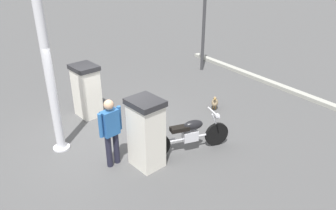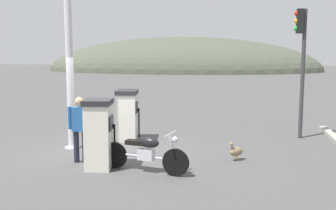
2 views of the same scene
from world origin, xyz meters
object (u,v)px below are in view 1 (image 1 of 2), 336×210
Objects in this scene: wandering_duck at (215,102)px; roadside_traffic_light at (203,0)px; fuel_pump_near at (146,133)px; canopy_support_pole at (49,73)px; attendant_person at (111,129)px; motorcycle_near_pump at (189,134)px; fuel_pump_far at (87,90)px.

roadside_traffic_light is (2.02, 2.84, 2.43)m from wandering_duck.
fuel_pump_near is 0.41× the size of roadside_traffic_light.
fuel_pump_near is 0.40× the size of canopy_support_pole.
fuel_pump_near reaches higher than attendant_person.
fuel_pump_far is at bearing 109.19° from motorcycle_near_pump.
wandering_duck is at bearing 9.03° from attendant_person.
wandering_duck is (3.74, 0.60, -0.67)m from attendant_person.
attendant_person is 3.85m from wandering_duck.
roadside_traffic_light is at bearing 9.66° from fuel_pump_far.
attendant_person reaches higher than fuel_pump_far.
wandering_duck is 4.82m from canopy_support_pole.
canopy_support_pole reaches higher than fuel_pump_near.
roadside_traffic_light is (5.16, 0.88, 1.89)m from fuel_pump_far.
fuel_pump_near is 0.76m from attendant_person.
wandering_duck is at bearing -125.39° from roadside_traffic_light.
motorcycle_near_pump is 4.19× the size of wandering_duck.
roadside_traffic_light reaches higher than wandering_duck.
roadside_traffic_light reaches higher than fuel_pump_far.
attendant_person is at bearing -103.14° from fuel_pump_far.
fuel_pump_near is at bearing -142.96° from roadside_traffic_light.
fuel_pump_near is at bearing -161.40° from wandering_duck.
canopy_support_pole is (-1.30, 1.80, 1.13)m from fuel_pump_near.
wandering_duck is at bearing 18.60° from fuel_pump_near.
fuel_pump_far is at bearing 90.00° from fuel_pump_near.
canopy_support_pole is (-1.30, -1.22, 1.17)m from fuel_pump_far.
attendant_person is at bearing 142.10° from fuel_pump_near.
fuel_pump_far is 3.37m from motorcycle_near_pump.
canopy_support_pole reaches higher than roadside_traffic_light.
attendant_person is 3.26× the size of wandering_duck.
wandering_duck is 0.13× the size of roadside_traffic_light.
fuel_pump_far is 0.39× the size of roadside_traffic_light.
wandering_duck is (3.15, -1.96, -0.53)m from fuel_pump_far.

